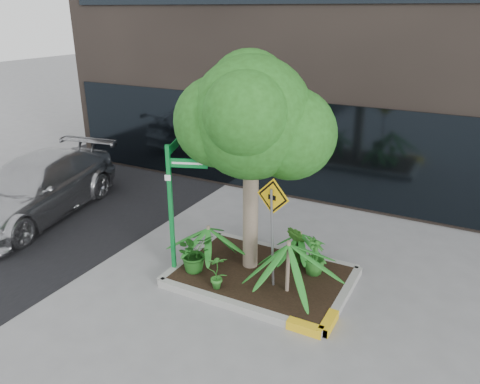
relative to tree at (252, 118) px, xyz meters
The scene contains 14 objects.
ground 3.14m from the tree, 74.34° to the right, with size 80.00×80.00×0.00m, color gray.
asphalt_road 7.10m from the tree, behind, with size 7.00×80.00×0.01m, color black.
planter 3.03m from the tree, 29.12° to the right, with size 3.35×2.36×0.15m.
tree is the anchor object (origin of this frame).
palm_front 2.31m from the tree, 27.25° to the right, with size 1.12×1.12×1.25m.
palm_left 2.38m from the tree, 162.01° to the right, with size 0.87×0.87×0.97m.
palm_back 2.53m from the tree, 35.26° to the left, with size 0.75×0.75×0.83m.
parked_car 6.44m from the tree, behind, with size 2.04×5.02×1.46m, color #A7A7AB.
shrub_a 2.79m from the tree, 141.33° to the right, with size 0.69×0.69×0.77m, color #1E5B1A.
shrub_b 2.87m from the tree, 13.15° to the left, with size 0.41×0.41×0.74m, color #256A1F.
shrub_c 2.81m from the tree, 98.69° to the right, with size 0.36×0.36×0.69m, color #2B7724.
shrub_d 2.69m from the tree, 31.57° to the left, with size 0.46×0.46×0.84m, color #2D651D.
street_sign_post 2.06m from the tree, 150.58° to the right, with size 0.95×0.75×2.64m.
cattle_sign 1.76m from the tree, 38.33° to the right, with size 0.64×0.19×2.11m.
Camera 1 is at (3.49, -6.80, 4.89)m, focal length 35.00 mm.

